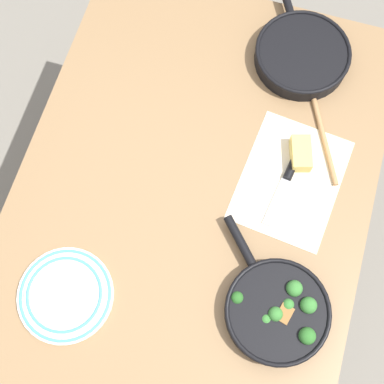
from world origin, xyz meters
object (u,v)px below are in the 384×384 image
object	(u,v)px
skillet_broccoli	(278,310)
cheese_block	(301,154)
dinner_plate_stack	(65,295)
skillet_eggs	(302,54)
grater_knife	(287,177)
wooden_spoon	(315,104)

from	to	relation	value
skillet_broccoli	cheese_block	world-z (taller)	skillet_broccoli
dinner_plate_stack	skillet_eggs	bearing A→B (deg)	153.58
skillet_broccoli	skillet_eggs	distance (m)	0.74
skillet_broccoli	grater_knife	world-z (taller)	skillet_broccoli
skillet_eggs	grater_knife	size ratio (longest dim) A/B	1.78
wooden_spoon	grater_knife	bearing A→B (deg)	148.40
skillet_broccoli	dinner_plate_stack	bearing A→B (deg)	59.71
skillet_eggs	dinner_plate_stack	world-z (taller)	skillet_eggs
grater_knife	cheese_block	xyz separation A→B (m)	(-0.07, 0.02, 0.01)
skillet_eggs	cheese_block	bearing A→B (deg)	164.88
grater_knife	skillet_eggs	bearing A→B (deg)	-164.05
wooden_spoon	cheese_block	size ratio (longest dim) A/B	3.53
cheese_block	dinner_plate_stack	bearing A→B (deg)	-41.91
skillet_eggs	grater_knife	xyz separation A→B (m)	(0.38, 0.05, -0.02)
grater_knife	dinner_plate_stack	bearing A→B (deg)	-36.47
dinner_plate_stack	wooden_spoon	bearing A→B (deg)	145.13
grater_knife	dinner_plate_stack	world-z (taller)	dinner_plate_stack
wooden_spoon	cheese_block	xyz separation A→B (m)	(0.17, -0.01, 0.01)
skillet_eggs	wooden_spoon	bearing A→B (deg)	-179.10
skillet_eggs	cheese_block	distance (m)	0.31
wooden_spoon	skillet_eggs	bearing A→B (deg)	2.84
wooden_spoon	cheese_block	world-z (taller)	cheese_block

